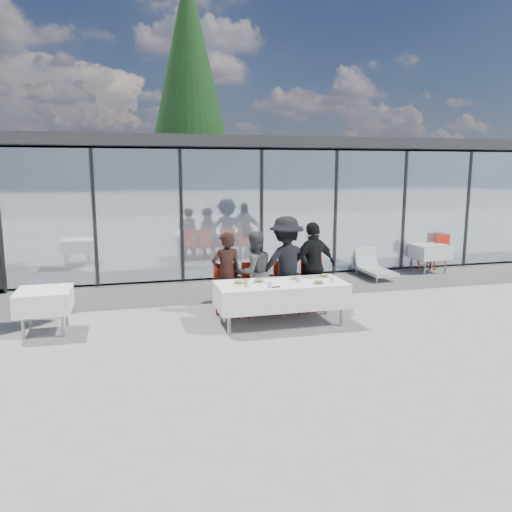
{
  "coord_description": "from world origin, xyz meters",
  "views": [
    {
      "loc": [
        -2.17,
        -7.7,
        2.71
      ],
      "look_at": [
        0.16,
        1.2,
        1.1
      ],
      "focal_mm": 35.0,
      "sensor_mm": 36.0,
      "label": 1
    }
  ],
  "objects": [
    {
      "name": "ground",
      "position": [
        0.0,
        0.0,
        0.0
      ],
      "size": [
        90.0,
        90.0,
        0.0
      ],
      "primitive_type": "plane",
      "color": "gray",
      "rests_on": "ground"
    },
    {
      "name": "pavilion",
      "position": [
        2.0,
        8.16,
        2.15
      ],
      "size": [
        14.8,
        8.8,
        3.44
      ],
      "color": "gray",
      "rests_on": "ground"
    },
    {
      "name": "treeline",
      "position": [
        -2.0,
        28.0,
        2.2
      ],
      "size": [
        62.5,
        2.0,
        4.4
      ],
      "color": "#183E13",
      "rests_on": "ground"
    },
    {
      "name": "dining_table",
      "position": [
        0.4,
        0.4,
        0.54
      ],
      "size": [
        2.26,
        0.96,
        0.75
      ],
      "color": "white",
      "rests_on": "ground"
    },
    {
      "name": "diner_a",
      "position": [
        -0.42,
        1.16,
        0.79
      ],
      "size": [
        0.67,
        0.67,
        1.58
      ],
      "primitive_type": "imported",
      "rotation": [
        0.0,
        0.0,
        3.33
      ],
      "color": "black",
      "rests_on": "ground"
    },
    {
      "name": "diner_chair_a",
      "position": [
        -0.42,
        1.15,
        0.54
      ],
      "size": [
        0.44,
        0.44,
        0.97
      ],
      "color": "red",
      "rests_on": "ground"
    },
    {
      "name": "diner_b",
      "position": [
        0.11,
        1.16,
        0.79
      ],
      "size": [
        0.91,
        0.91,
        1.57
      ],
      "primitive_type": "imported",
      "rotation": [
        0.0,
        0.0,
        3.35
      ],
      "color": "#464646",
      "rests_on": "ground"
    },
    {
      "name": "diner_chair_b",
      "position": [
        0.11,
        1.15,
        0.54
      ],
      "size": [
        0.44,
        0.44,
        0.97
      ],
      "color": "red",
      "rests_on": "ground"
    },
    {
      "name": "diner_c",
      "position": [
        0.74,
        1.16,
        0.91
      ],
      "size": [
        1.3,
        1.3,
        1.83
      ],
      "primitive_type": "imported",
      "rotation": [
        0.0,
        0.0,
        3.25
      ],
      "color": "black",
      "rests_on": "ground"
    },
    {
      "name": "diner_chair_c",
      "position": [
        0.74,
        1.15,
        0.54
      ],
      "size": [
        0.44,
        0.44,
        0.97
      ],
      "color": "red",
      "rests_on": "ground"
    },
    {
      "name": "diner_d",
      "position": [
        1.29,
        1.16,
        0.86
      ],
      "size": [
        1.24,
        1.24,
        1.71
      ],
      "primitive_type": "imported",
      "rotation": [
        0.0,
        0.0,
        3.42
      ],
      "color": "black",
      "rests_on": "ground"
    },
    {
      "name": "diner_chair_d",
      "position": [
        1.29,
        1.15,
        0.54
      ],
      "size": [
        0.44,
        0.44,
        0.97
      ],
      "color": "red",
      "rests_on": "ground"
    },
    {
      "name": "plate_a",
      "position": [
        -0.34,
        0.48,
        0.78
      ],
      "size": [
        0.24,
        0.24,
        0.07
      ],
      "color": "silver",
      "rests_on": "dining_table"
    },
    {
      "name": "plate_b",
      "position": [
        0.02,
        0.5,
        0.78
      ],
      "size": [
        0.24,
        0.24,
        0.07
      ],
      "color": "silver",
      "rests_on": "dining_table"
    },
    {
      "name": "plate_c",
      "position": [
        0.72,
        0.55,
        0.78
      ],
      "size": [
        0.24,
        0.24,
        0.07
      ],
      "color": "silver",
      "rests_on": "dining_table"
    },
    {
      "name": "plate_d",
      "position": [
        1.29,
        0.6,
        0.78
      ],
      "size": [
        0.24,
        0.24,
        0.07
      ],
      "color": "silver",
      "rests_on": "dining_table"
    },
    {
      "name": "plate_extra",
      "position": [
        0.99,
        0.14,
        0.78
      ],
      "size": [
        0.24,
        0.24,
        0.07
      ],
      "color": "silver",
      "rests_on": "dining_table"
    },
    {
      "name": "juice_bottle",
      "position": [
        -0.27,
        0.24,
        0.82
      ],
      "size": [
        0.06,
        0.06,
        0.14
      ],
      "primitive_type": "cylinder",
      "color": "#92C552",
      "rests_on": "dining_table"
    },
    {
      "name": "drinking_glasses",
      "position": [
        0.68,
        0.18,
        0.8
      ],
      "size": [
        1.22,
        0.27,
        0.1
      ],
      "color": "silver",
      "rests_on": "dining_table"
    },
    {
      "name": "folded_eyeglasses",
      "position": [
        0.21,
        0.08,
        0.76
      ],
      "size": [
        0.14,
        0.03,
        0.01
      ],
      "primitive_type": "cube",
      "color": "black",
      "rests_on": "dining_table"
    },
    {
      "name": "spare_table_left",
      "position": [
        -3.54,
        0.92,
        0.55
      ],
      "size": [
        0.86,
        0.86,
        0.74
      ],
      "color": "white",
      "rests_on": "ground"
    },
    {
      "name": "spare_table_right",
      "position": [
        5.52,
        3.68,
        0.55
      ],
      "size": [
        0.86,
        0.86,
        0.74
      ],
      "color": "white",
      "rests_on": "ground"
    },
    {
      "name": "spare_chair_a",
      "position": [
        5.6,
        4.27,
        0.54
      ],
      "size": [
        0.53,
        0.53,
        0.97
      ],
      "color": "red",
      "rests_on": "ground"
    },
    {
      "name": "spare_chair_b",
      "position": [
        6.0,
        3.93,
        0.54
      ],
      "size": [
        0.46,
        0.46,
        0.97
      ],
      "color": "red",
      "rests_on": "ground"
    },
    {
      "name": "lounger",
      "position": [
        3.84,
        3.56,
        0.26
      ],
      "size": [
        0.6,
        1.33,
        0.72
      ],
      "color": "silver",
      "rests_on": "ground"
    },
    {
      "name": "conifer_tree",
      "position": [
        0.5,
        13.0,
        5.99
      ],
      "size": [
        4.0,
        4.0,
        10.5
      ],
      "color": "#382316",
      "rests_on": "ground"
    }
  ]
}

